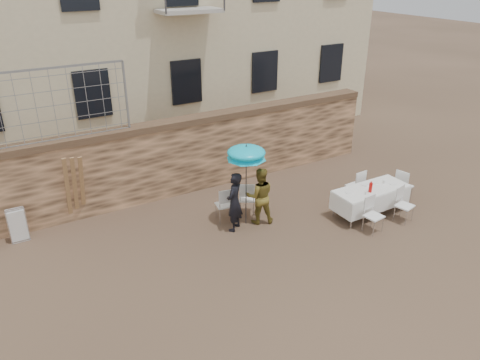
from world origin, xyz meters
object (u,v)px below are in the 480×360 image
table_chair_front_left (374,215)px  couple_chair_right (247,198)px  man_suit (234,202)px  table_chair_front_right (405,205)px  woman_dress (260,196)px  umbrella (246,155)px  table_chair_side (404,185)px  table_chair_back (355,185)px  banquet_table (371,190)px  chair_stack_right (17,223)px  soda_bottle (371,187)px  couple_chair_left (224,204)px

table_chair_front_left → couple_chair_right: bearing=125.9°
man_suit → table_chair_front_right: 4.50m
woman_dress → umbrella: (-0.35, 0.10, 1.18)m
table_chair_front_right → table_chair_front_left: bearing=165.5°
couple_chair_right → man_suit: bearing=69.8°
table_chair_side → table_chair_back: bearing=47.0°
banquet_table → chair_stack_right: 9.07m
couple_chair_right → table_chair_side: bearing=-168.6°
table_chair_front_left → table_chair_front_right: same height
soda_bottle → chair_stack_right: 8.95m
couple_chair_left → banquet_table: (3.57, -1.68, 0.25)m
couple_chair_right → banquet_table: (2.87, -1.68, 0.25)m
couple_chair_left → table_chair_front_left: size_ratio=1.00×
woman_dress → table_chair_front_left: size_ratio=1.60×
umbrella → table_chair_front_left: umbrella is taller
chair_stack_right → banquet_table: bearing=-21.7°
table_chair_back → chair_stack_right: (-8.63, 2.56, -0.02)m
man_suit → soda_bottle: 3.61m
table_chair_front_right → table_chair_back: size_ratio=1.00×
umbrella → couple_chair_left: 1.58m
umbrella → man_suit: bearing=-166.0°
umbrella → table_chair_side: umbrella is taller
woman_dress → table_chair_side: size_ratio=1.60×
soda_bottle → table_chair_back: (0.40, 0.95, -0.43)m
table_chair_front_right → table_chair_side: same height
table_chair_front_left → table_chair_back: same height
table_chair_front_right → couple_chair_right: bearing=129.8°
table_chair_front_right → chair_stack_right: (-8.93, 4.11, -0.02)m
woman_dress → couple_chair_left: size_ratio=1.60×
chair_stack_right → umbrella: bearing=-22.1°
table_chair_front_right → table_chair_back: 1.58m
man_suit → banquet_table: (3.57, -1.13, -0.06)m
man_suit → couple_chair_right: bearing=180.0°
table_chair_back → banquet_table: bearing=72.3°
woman_dress → table_chair_side: bearing=-171.3°
woman_dress → umbrella: umbrella is taller
couple_chair_right → table_chair_back: (3.07, -0.88, 0.00)m
woman_dress → banquet_table: size_ratio=0.73×
umbrella → couple_chair_right: 1.56m
woman_dress → table_chair_back: size_ratio=1.60×
man_suit → couple_chair_right: man_suit is taller
umbrella → banquet_table: 3.61m
couple_chair_left → soda_bottle: (3.37, -1.83, 0.43)m
umbrella → soda_bottle: umbrella is taller
woman_dress → soda_bottle: bearing=176.5°
man_suit → umbrella: 1.23m
chair_stack_right → man_suit: bearing=-24.7°
man_suit → soda_bottle: size_ratio=6.06×
woman_dress → banquet_table: woman_dress is taller
banquet_table → chair_stack_right: size_ratio=2.28×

